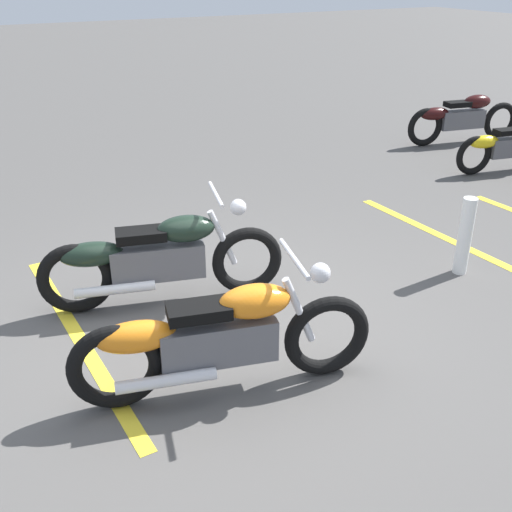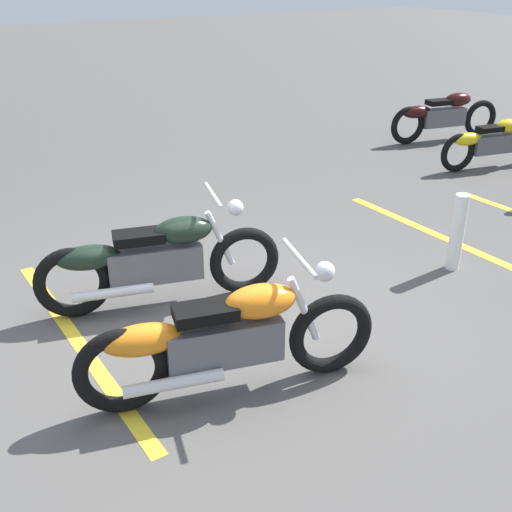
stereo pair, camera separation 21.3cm
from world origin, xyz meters
name	(u,v)px [view 1 (the left image)]	position (x,y,z in m)	size (l,w,h in m)	color
ground_plane	(216,333)	(0.00, 0.00, 0.00)	(60.00, 60.00, 0.00)	#514F4C
motorcycle_bright_foreground	(217,338)	(-0.30, -0.71, 0.46)	(2.20, 0.74, 1.04)	black
motorcycle_dark_foreground	(157,258)	(-0.25, 0.73, 0.46)	(2.19, 0.76, 1.04)	black
motorcycle_row_right	(511,145)	(5.75, 2.05, 0.40)	(1.92, 0.47, 0.73)	black
motorcycle_row_far_right	(461,117)	(6.25, 3.57, 0.44)	(2.14, 0.52, 0.81)	black
bollard_post	(465,236)	(2.67, -0.12, 0.40)	(0.14, 0.14, 0.81)	white
parking_stripe_near	(78,336)	(-1.06, 0.50, 0.00)	(3.20, 0.12, 0.01)	yellow
parking_stripe_mid	(459,244)	(3.17, 0.39, 0.00)	(3.20, 0.12, 0.01)	yellow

